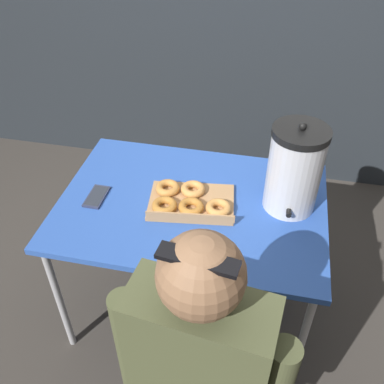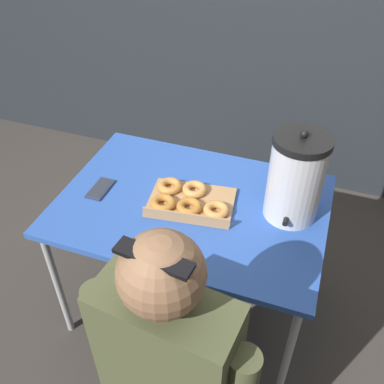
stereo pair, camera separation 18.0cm
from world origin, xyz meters
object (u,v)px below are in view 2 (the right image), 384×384
at_px(donut_box, 189,201).
at_px(cell_phone, 100,189).
at_px(person_seated, 169,380).
at_px(coffee_urn, 296,178).

distance_m(donut_box, cell_phone, 0.41).
distance_m(donut_box, person_seated, 0.73).
bearing_deg(person_seated, coffee_urn, -99.51).
height_order(donut_box, cell_phone, donut_box).
xyz_separation_m(coffee_urn, person_seated, (-0.23, -0.78, -0.30)).
bearing_deg(coffee_urn, person_seated, -106.50).
bearing_deg(cell_phone, person_seated, -47.70).
relative_size(donut_box, person_seated, 0.32).
height_order(coffee_urn, cell_phone, coffee_urn).
bearing_deg(person_seated, donut_box, -68.33).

